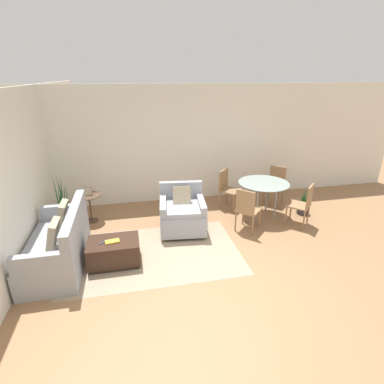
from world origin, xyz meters
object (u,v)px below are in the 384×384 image
object	(u,v)px
book_stack	(112,241)
side_table	(90,203)
dining_table	(263,187)
potted_plant	(65,215)
ottoman	(114,251)
dining_chair_near_left	(247,208)
dining_chair_far_right	(276,183)
potted_plant_small	(303,207)
dining_chair_near_right	(303,202)
armchair	(182,213)
tv_remote_primary	(103,242)
couch	(60,246)
picture_frame	(88,191)
dining_chair_far_left	(227,186)

from	to	relation	value
book_stack	side_table	distance (m)	1.78
dining_table	potted_plant	bearing A→B (deg)	174.35
ottoman	side_table	distance (m)	1.76
dining_chair_near_left	dining_chair_far_right	size ratio (longest dim) A/B	1.00
side_table	potted_plant_small	world-z (taller)	potted_plant_small
ottoman	dining_chair_near_right	size ratio (longest dim) A/B	0.92
armchair	tv_remote_primary	size ratio (longest dim) A/B	7.87
ottoman	book_stack	world-z (taller)	book_stack
armchair	dining_table	size ratio (longest dim) A/B	0.95
armchair	dining_chair_near_right	size ratio (longest dim) A/B	1.14
armchair	tv_remote_primary	xyz separation A→B (m)	(-1.47, -0.91, 0.05)
couch	potted_plant	world-z (taller)	potted_plant
potted_plant	ottoman	bearing A→B (deg)	-56.92
dining_chair_near_right	picture_frame	bearing A→B (deg)	165.34
dining_chair_far_left	dining_chair_far_right	size ratio (longest dim) A/B	1.00
couch	dining_chair_far_right	world-z (taller)	couch
picture_frame	dining_chair_near_right	size ratio (longest dim) A/B	0.19
book_stack	side_table	xyz separation A→B (m)	(-0.52, 1.70, -0.00)
dining_chair_far_right	ottoman	bearing A→B (deg)	-154.69
ottoman	dining_chair_far_right	xyz separation A→B (m)	(3.74, 1.77, 0.29)
book_stack	tv_remote_primary	world-z (taller)	book_stack
potted_plant	picture_frame	bearing A→B (deg)	10.91
book_stack	couch	bearing A→B (deg)	166.74
couch	armchair	size ratio (longest dim) A/B	1.73
dining_chair_far_right	armchair	bearing A→B (deg)	-160.38
dining_chair_near_left	couch	bearing A→B (deg)	-173.46
ottoman	dining_chair_far_right	distance (m)	4.15
armchair	tv_remote_primary	world-z (taller)	armchair
side_table	potted_plant	bearing A→B (deg)	-169.09
armchair	dining_chair_far_right	world-z (taller)	dining_chair_far_right
tv_remote_primary	dining_chair_far_right	distance (m)	4.29
dining_chair_far_left	ottoman	bearing A→B (deg)	-144.98
dining_chair_far_left	potted_plant_small	xyz separation A→B (m)	(1.57, -0.71, -0.35)
armchair	dining_chair_near_right	xyz separation A→B (m)	(2.43, -0.35, 0.15)
dining_table	dining_chair_far_right	bearing A→B (deg)	45.00
dining_chair_near_left	dining_table	bearing A→B (deg)	45.00
potted_plant	dining_table	bearing A→B (deg)	-5.65
side_table	dining_chair_far_left	xyz separation A→B (m)	(3.05, 0.10, 0.10)
tv_remote_primary	side_table	world-z (taller)	side_table
couch	dining_chair_near_left	world-z (taller)	couch
tv_remote_primary	potted_plant_small	size ratio (longest dim) A/B	0.20
dining_chair_near_right	dining_chair_far_left	size ratio (longest dim) A/B	1.00
ottoman	dining_chair_far_right	size ratio (longest dim) A/B	0.92
potted_plant	dining_chair_far_right	size ratio (longest dim) A/B	1.26
armchair	dining_chair_far_right	distance (m)	2.59
dining_chair_far_right	book_stack	bearing A→B (deg)	-154.29
couch	tv_remote_primary	size ratio (longest dim) A/B	13.63
picture_frame	dining_chair_near_right	xyz separation A→B (m)	(4.26, -1.12, -0.16)
side_table	dining_chair_near_left	xyz separation A→B (m)	(3.05, -1.12, 0.10)
couch	potted_plant	distance (m)	1.42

